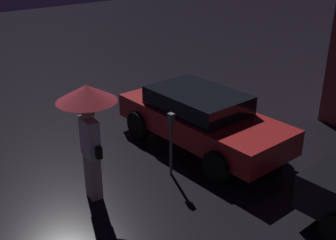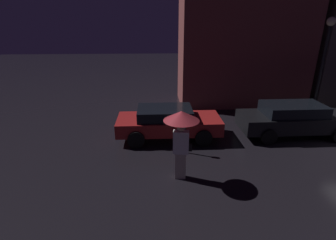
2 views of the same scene
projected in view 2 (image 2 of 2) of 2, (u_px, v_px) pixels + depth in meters
building_facade_left at (247, 7)px, 14.01m from camera, size 7.06×3.00×10.53m
parked_car_red at (168, 122)px, 10.83m from camera, size 4.23×1.92×1.31m
parked_car_black at (295, 119)px, 11.08m from camera, size 4.71×1.89×1.39m
pedestrian_with_umbrella at (181, 127)px, 7.67m from camera, size 1.06×1.06×2.23m
parking_meter at (185, 132)px, 9.53m from camera, size 0.12×0.10×1.36m
street_lamp_near at (325, 54)px, 12.13m from camera, size 0.39×0.39×4.77m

